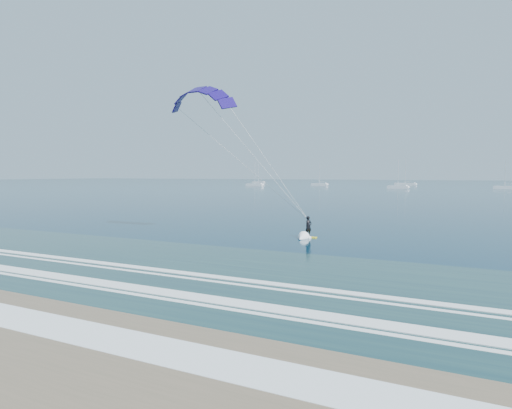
{
  "coord_description": "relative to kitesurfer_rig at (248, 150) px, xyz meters",
  "views": [
    {
      "loc": [
        20.88,
        -11.98,
        5.84
      ],
      "look_at": [
        2.52,
        23.61,
        3.15
      ],
      "focal_mm": 32.0,
      "sensor_mm": 36.0,
      "label": 1
    }
  ],
  "objects": [
    {
      "name": "kitesurfer_rig",
      "position": [
        0.0,
        0.0,
        0.0
      ],
      "size": [
        15.81,
        4.79,
        15.33
      ],
      "color": "yellow",
      "rests_on": "ground"
    },
    {
      "name": "sailboat_0",
      "position": [
        -79.81,
        155.09,
        -7.44
      ],
      "size": [
        8.65,
        2.4,
        11.78
      ],
      "color": "white",
      "rests_on": "ground"
    },
    {
      "name": "sailboat_1",
      "position": [
        -55.63,
        178.45,
        -7.44
      ],
      "size": [
        8.25,
        2.4,
        11.39
      ],
      "color": "white",
      "rests_on": "ground"
    },
    {
      "name": "sailboat_2",
      "position": [
        -19.03,
        206.61,
        -7.42
      ],
      "size": [
        10.83,
        2.4,
        14.31
      ],
      "color": "white",
      "rests_on": "ground"
    },
    {
      "name": "sailboat_3",
      "position": [
        25.08,
        164.05,
        -7.44
      ],
      "size": [
        7.92,
        2.4,
        11.1
      ],
      "color": "white",
      "rests_on": "ground"
    },
    {
      "name": "sailboat_7",
      "position": [
        -12.54,
        148.95,
        -7.43
      ],
      "size": [
        7.98,
        2.4,
        11.68
      ],
      "color": "white",
      "rests_on": "ground"
    },
    {
      "name": "sailboat_8",
      "position": [
        -107.65,
        213.74,
        -7.43
      ],
      "size": [
        7.97,
        2.4,
        11.93
      ],
      "color": "white",
      "rests_on": "ground"
    }
  ]
}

